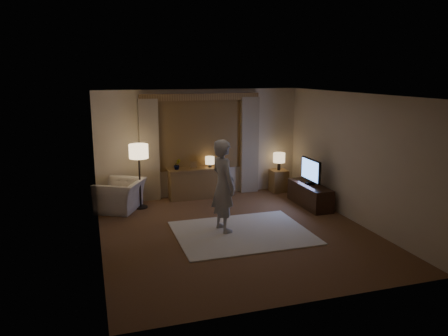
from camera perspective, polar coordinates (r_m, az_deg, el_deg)
name	(u,v)px	position (r m, az deg, el deg)	size (l,w,h in m)	color
room	(228,159)	(8.53, 0.58, 1.20)	(5.04, 5.54, 2.64)	brown
rug	(242,233)	(8.38, 2.40, -8.44)	(2.50, 2.00, 0.02)	beige
sideboard	(194,184)	(10.56, -3.93, -2.10)	(1.20, 0.40, 0.70)	brown
picture_frame	(194,166)	(10.46, -3.97, 0.29)	(0.16, 0.02, 0.20)	brown
plant	(177,165)	(10.37, -6.12, 0.42)	(0.17, 0.13, 0.30)	#999999
table_lamp_sideboard	(210,161)	(10.54, -1.86, 0.95)	(0.22, 0.22, 0.30)	black
floor_lamp	(139,155)	(9.77, -11.08, 1.70)	(0.42, 0.42, 1.45)	black
armchair	(121,195)	(9.91, -13.35, -3.50)	(1.02, 0.89, 0.66)	beige
side_table	(278,181)	(11.23, 7.13, -1.65)	(0.40, 0.40, 0.56)	brown
table_lamp_side	(279,158)	(11.11, 7.21, 1.29)	(0.30, 0.30, 0.44)	black
tv_stand	(310,195)	(10.16, 11.14, -3.49)	(0.45, 1.40, 0.50)	black
tv	(311,170)	(10.02, 11.26, -0.32)	(0.20, 0.82, 0.59)	black
person	(223,186)	(8.22, -0.09, -2.32)	(0.64, 0.42, 1.76)	#A6A199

